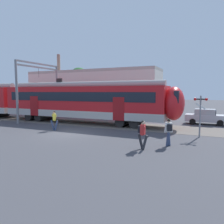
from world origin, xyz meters
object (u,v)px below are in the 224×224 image
(parked_car_silver, at_px, (206,117))
(crossing_signal, at_px, (200,110))
(pedestrian_red, at_px, (142,132))
(pedestrian_yellow, at_px, (54,119))
(pedestrian_white, at_px, (169,130))

(parked_car_silver, distance_m, crossing_signal, 7.08)
(pedestrian_red, distance_m, crossing_signal, 5.80)
(pedestrian_yellow, bearing_deg, parked_car_silver, 37.90)
(pedestrian_white, relative_size, crossing_signal, 0.56)
(parked_car_silver, xyz_separation_m, crossing_signal, (-0.30, -6.97, 1.23))
(pedestrian_white, bearing_deg, crossing_signal, 66.24)
(parked_car_silver, relative_size, crossing_signal, 1.33)
(pedestrian_red, bearing_deg, pedestrian_yellow, 161.65)
(crossing_signal, bearing_deg, pedestrian_white, -113.76)
(pedestrian_yellow, xyz_separation_m, crossing_signal, (11.38, 2.12, 1.05))
(pedestrian_white, bearing_deg, pedestrian_red, -132.43)
(pedestrian_red, xyz_separation_m, parked_car_silver, (3.12, 11.93, -0.21))
(pedestrian_yellow, distance_m, crossing_signal, 11.63)
(pedestrian_yellow, bearing_deg, pedestrian_red, -18.35)
(pedestrian_red, distance_m, pedestrian_white, 1.83)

